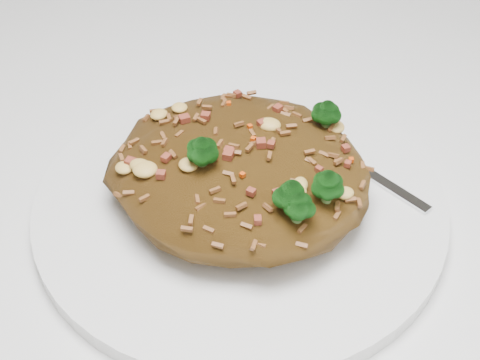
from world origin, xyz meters
name	(u,v)px	position (x,y,z in m)	size (l,w,h in m)	color
dining_table	(236,269)	(0.00, 0.00, 0.66)	(1.20, 0.80, 0.75)	white
plate	(240,202)	(0.01, -0.01, 0.76)	(0.30, 0.30, 0.01)	white
fried_rice	(241,164)	(0.01, -0.01, 0.80)	(0.19, 0.17, 0.07)	brown
fork	(350,161)	(0.08, 0.05, 0.77)	(0.15, 0.09, 0.00)	silver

